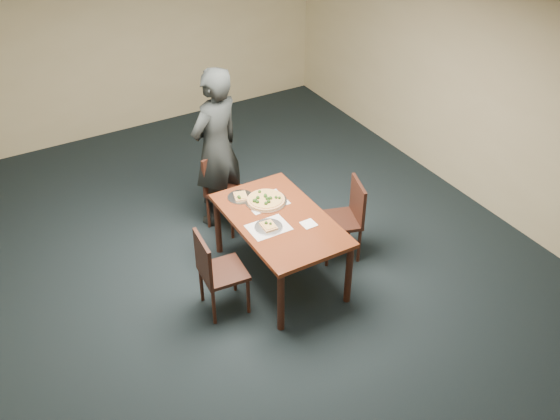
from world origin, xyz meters
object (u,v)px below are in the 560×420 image
dining_table (280,225)px  diner (216,148)px  chair_far (224,186)px  chair_left (215,269)px  slice_plate_far (241,197)px  pizza_pan (266,200)px  slice_plate_near (268,226)px  chair_right (347,215)px

dining_table → diner: 1.31m
chair_far → chair_left: bearing=-143.3°
dining_table → chair_left: 0.82m
chair_left → slice_plate_far: chair_left is taller
pizza_pan → slice_plate_far: bearing=134.1°
chair_left → dining_table: bearing=-75.7°
pizza_pan → diner: bearing=96.9°
chair_left → slice_plate_far: 0.94m
chair_far → diner: bearing=68.1°
chair_left → slice_plate_far: size_ratio=3.25×
slice_plate_far → chair_left: bearing=-133.2°
pizza_pan → slice_plate_near: bearing=-115.7°
pizza_pan → slice_plate_near: pizza_pan is taller
chair_left → chair_far: bearing=-24.2°
chair_left → chair_right: bearing=-81.6°
slice_plate_near → slice_plate_far: (0.00, 0.61, -0.00)m
diner → chair_far: bearing=71.9°
diner → pizza_pan: 0.97m
chair_far → dining_table: bearing=-109.9°
diner → slice_plate_near: diner is taller
diner → slice_plate_near: (-0.08, -1.35, -0.20)m
chair_left → chair_right: 1.62m
chair_right → diner: bearing=-127.1°
chair_far → chair_left: (-0.71, -1.28, 0.00)m
dining_table → chair_left: (-0.80, -0.13, -0.14)m
pizza_pan → slice_plate_near: (-0.20, -0.41, -0.01)m
dining_table → slice_plate_near: (-0.18, -0.08, 0.11)m
chair_far → slice_plate_far: 0.67m
diner → slice_plate_far: size_ratio=6.86×
pizza_pan → chair_left: bearing=-150.5°
chair_far → chair_right: same height
dining_table → chair_right: chair_right is taller
chair_left → diner: diner is taller
chair_far → chair_left: same height
chair_right → slice_plate_near: chair_right is taller
slice_plate_far → diner: bearing=83.9°
diner → slice_plate_far: (-0.08, -0.75, -0.20)m
dining_table → slice_plate_far: 0.57m
chair_far → pizza_pan: 0.87m
slice_plate_near → chair_right: bearing=2.8°
chair_right → slice_plate_far: 1.17m
slice_plate_near → chair_far: bearing=86.0°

